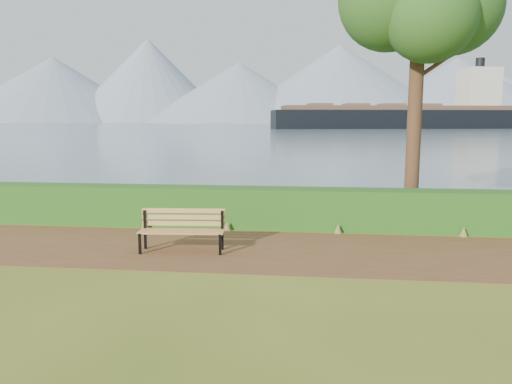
# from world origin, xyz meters

# --- Properties ---
(ground) EXTENTS (140.00, 140.00, 0.00)m
(ground) POSITION_xyz_m (0.00, 0.00, 0.00)
(ground) COLOR #4B5D1A
(ground) RESTS_ON ground
(path) EXTENTS (40.00, 3.40, 0.01)m
(path) POSITION_xyz_m (0.00, 0.30, 0.01)
(path) COLOR #56351D
(path) RESTS_ON ground
(hedge) EXTENTS (32.00, 0.85, 1.00)m
(hedge) POSITION_xyz_m (0.00, 2.60, 0.50)
(hedge) COLOR #204D16
(hedge) RESTS_ON ground
(water) EXTENTS (700.00, 510.00, 0.00)m
(water) POSITION_xyz_m (0.00, 260.00, 0.01)
(water) COLOR #44586E
(water) RESTS_ON ground
(mountains) EXTENTS (585.00, 190.00, 70.00)m
(mountains) POSITION_xyz_m (-9.17, 406.05, 27.70)
(mountains) COLOR gray
(mountains) RESTS_ON ground
(bench) EXTENTS (1.78, 0.64, 0.88)m
(bench) POSITION_xyz_m (-1.69, 0.05, 0.50)
(bench) COLOR black
(bench) RESTS_ON ground
(cargo_ship) EXTENTS (75.07, 27.25, 22.55)m
(cargo_ship) POSITION_xyz_m (28.05, 141.61, 3.36)
(cargo_ship) COLOR black
(cargo_ship) RESTS_ON ground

